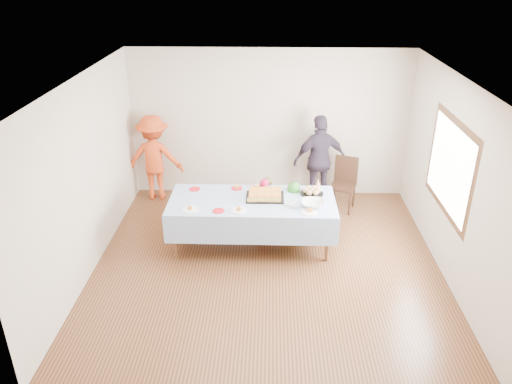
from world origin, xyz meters
TOP-DOWN VIEW (x-y plane):
  - ground at (0.00, 0.00)m, footprint 5.00×5.00m
  - room_walls at (0.05, 0.00)m, footprint 5.04×5.04m
  - party_table at (-0.24, 0.55)m, footprint 2.50×1.10m
  - birthday_cake at (-0.05, 0.63)m, footprint 0.57×0.44m
  - rolls_tray at (0.67, 0.78)m, footprint 0.36×0.36m
  - punch_bowl at (0.66, 0.37)m, footprint 0.34×0.34m
  - party_hat at (0.78, 0.95)m, footprint 0.11×0.11m
  - fork_pile at (0.35, 0.34)m, footprint 0.24×0.18m
  - plate_red_far_a at (-1.16, 0.90)m, footprint 0.17×0.17m
  - plate_red_far_b at (-0.49, 0.95)m, footprint 0.18×0.18m
  - plate_red_far_c at (-0.18, 0.98)m, footprint 0.16×0.16m
  - plate_red_far_d at (0.38, 0.97)m, footprint 0.16×0.16m
  - plate_red_near at (-0.71, 0.17)m, footprint 0.17×0.17m
  - plate_white_left at (-1.12, 0.20)m, footprint 0.24×0.24m
  - plate_white_mid at (-0.42, 0.19)m, footprint 0.22×0.22m
  - plate_white_right at (0.60, 0.18)m, footprint 0.24×0.24m
  - dining_chair at (1.33, 1.89)m, footprint 0.53×0.53m
  - toddler_left at (-0.06, 1.06)m, footprint 0.38×0.31m
  - toddler_mid at (0.40, 0.90)m, footprint 0.49×0.37m
  - toddler_right at (-0.03, 1.24)m, footprint 0.51×0.46m
  - adult_left at (-2.07, 2.20)m, footprint 1.03×0.60m
  - adult_right at (0.90, 2.10)m, footprint 1.04×0.65m

SIDE VIEW (x-z plane):
  - ground at x=0.00m, z-range 0.00..0.00m
  - toddler_right at x=-0.03m, z-range 0.00..0.85m
  - toddler_left at x=-0.06m, z-range 0.00..0.91m
  - toddler_mid at x=0.40m, z-range 0.00..0.91m
  - dining_chair at x=1.33m, z-range 0.05..1.00m
  - party_table at x=-0.24m, z-range 0.33..1.11m
  - plate_red_far_a at x=-1.16m, z-range 0.78..0.79m
  - plate_red_far_b at x=-0.49m, z-range 0.78..0.79m
  - plate_red_far_c at x=-0.18m, z-range 0.78..0.79m
  - plate_red_far_d at x=0.38m, z-range 0.78..0.79m
  - plate_red_near at x=-0.71m, z-range 0.78..0.79m
  - plate_white_left at x=-1.12m, z-range 0.78..0.79m
  - plate_white_mid at x=-0.42m, z-range 0.78..0.79m
  - plate_white_right at x=0.60m, z-range 0.78..0.79m
  - adult_left at x=-2.07m, z-range 0.00..1.58m
  - fork_pile at x=0.35m, z-range 0.78..0.85m
  - adult_right at x=0.90m, z-range 0.00..1.64m
  - punch_bowl at x=0.66m, z-range 0.78..0.86m
  - rolls_tray at x=0.67m, z-range 0.77..0.88m
  - birthday_cake at x=-0.05m, z-range 0.78..0.88m
  - party_hat at x=0.78m, z-range 0.78..0.97m
  - room_walls at x=0.05m, z-range 0.41..3.13m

